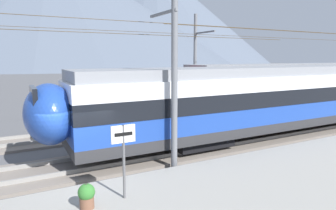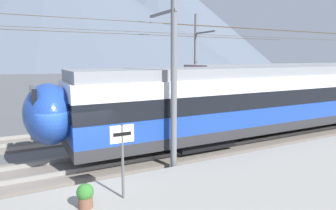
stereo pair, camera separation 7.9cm
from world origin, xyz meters
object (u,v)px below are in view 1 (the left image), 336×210
train_near_platform (320,93)px  platform_sign (123,145)px  catenary_mast_far_side (196,63)px  potted_plant_platform_edge (87,195)px  catenary_mast_mid (173,67)px

train_near_platform → platform_sign: size_ratio=14.89×
platform_sign → train_near_platform: bearing=15.2°
catenary_mast_far_side → potted_plant_platform_edge: 15.28m
catenary_mast_far_side → platform_sign: (-9.33, -10.59, -2.06)m
potted_plant_platform_edge → train_near_platform: bearing=14.4°
train_near_platform → catenary_mast_far_side: (-4.46, 6.85, 1.70)m
train_near_platform → platform_sign: 14.29m
catenary_mast_far_side → potted_plant_platform_edge: (-10.43, -10.68, -3.26)m
platform_sign → catenary_mast_far_side: bearing=48.6°
catenary_mast_far_side → platform_sign: 14.26m
catenary_mast_mid → potted_plant_platform_edge: (-3.78, -2.11, -3.30)m
train_near_platform → catenary_mast_mid: (-11.11, -1.72, 1.74)m
catenary_mast_far_side → catenary_mast_mid: bearing=-127.8°
catenary_mast_far_side → potted_plant_platform_edge: bearing=-134.3°
train_near_platform → potted_plant_platform_edge: size_ratio=46.83×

